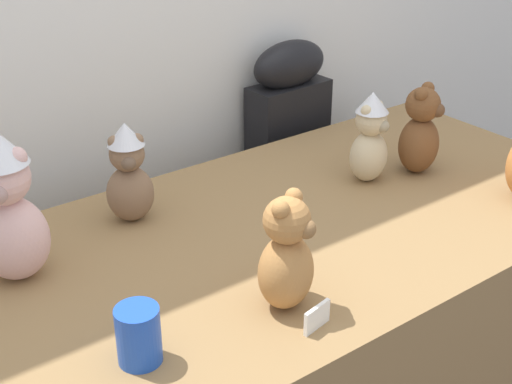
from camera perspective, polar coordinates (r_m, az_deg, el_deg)
display_table at (r=1.89m, az=-0.00°, el=-13.93°), size 1.97×0.86×0.78m
instrument_case at (r=2.47m, az=2.47°, el=0.36°), size 0.29×0.13×1.04m
teddy_bear_sand at (r=1.91m, az=9.09°, el=4.27°), size 0.13×0.12×0.25m
teddy_bear_blush at (r=1.53m, az=-19.22°, el=-1.25°), size 0.20×0.19×0.34m
teddy_bear_caramel at (r=1.38m, az=2.45°, el=-5.09°), size 0.16×0.15×0.25m
teddy_bear_chestnut at (r=1.99m, az=12.97°, el=4.68°), size 0.16×0.15×0.25m
teddy_bear_mocha at (r=1.71m, az=-10.13°, el=1.44°), size 0.14×0.13×0.25m
party_cup_blue at (r=1.29m, az=-9.35°, el=-11.20°), size 0.08×0.08×0.11m
name_card_front_left at (r=1.37m, az=4.89°, el=-9.93°), size 0.07×0.02×0.05m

